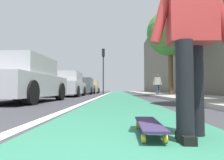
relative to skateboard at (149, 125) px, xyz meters
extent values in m
plane|color=#38383D|center=(8.92, 0.19, -0.09)|extent=(80.00, 80.00, 0.00)
cube|color=#2D7256|center=(22.92, 0.19, -0.09)|extent=(56.00, 2.00, 0.00)
cube|color=silver|center=(18.92, 1.34, -0.09)|extent=(52.00, 0.16, 0.01)
cube|color=#9E9B93|center=(16.92, -3.33, -0.04)|extent=(52.00, 3.20, 0.11)
cube|color=#6E655A|center=(20.92, -5.80, 4.90)|extent=(40.00, 1.20, 9.98)
cylinder|color=yellow|center=(0.30, 0.08, -0.06)|extent=(0.07, 0.03, 0.07)
cylinder|color=yellow|center=(0.30, -0.09, -0.06)|extent=(0.07, 0.03, 0.07)
cylinder|color=yellow|center=(-0.30, 0.09, -0.06)|extent=(0.07, 0.03, 0.07)
cylinder|color=yellow|center=(-0.30, -0.08, -0.06)|extent=(0.07, 0.03, 0.07)
cube|color=silver|center=(0.30, 0.00, -0.01)|extent=(0.06, 0.12, 0.02)
cube|color=silver|center=(-0.30, 0.00, -0.01)|extent=(0.06, 0.12, 0.02)
cube|color=#33284C|center=(0.00, 0.00, 0.01)|extent=(0.84, 0.21, 0.02)
cylinder|color=black|center=(-0.27, -0.25, 0.32)|extent=(0.14, 0.14, 0.82)
cylinder|color=black|center=(-0.01, -0.43, 0.32)|extent=(0.14, 0.14, 0.82)
cube|color=black|center=(-0.27, -0.25, -0.06)|extent=(0.26, 0.10, 0.07)
cube|color=#B22D2D|center=(-0.15, -0.35, 1.03)|extent=(0.25, 0.40, 0.60)
cylinder|color=#B22D2D|center=(-0.15, -0.11, 1.03)|extent=(0.09, 0.24, 0.60)
cylinder|color=#B22D2D|center=(-0.15, -0.59, 1.03)|extent=(0.09, 0.24, 0.60)
cube|color=#B7B7BC|center=(4.90, 3.46, 0.45)|extent=(4.22, 1.96, 0.70)
cube|color=#B7B7BC|center=(4.75, 3.47, 1.10)|extent=(2.34, 1.76, 0.60)
cube|color=#4C606B|center=(5.89, 3.43, 1.10)|extent=(0.09, 1.62, 0.51)
cylinder|color=black|center=(6.21, 4.30, 0.24)|extent=(0.68, 0.24, 0.68)
cylinder|color=black|center=(6.16, 2.55, 0.24)|extent=(0.68, 0.24, 0.68)
cylinder|color=black|center=(3.58, 2.63, 0.24)|extent=(0.68, 0.24, 0.68)
cube|color=#B7B7BC|center=(10.65, 3.43, 0.43)|extent=(4.27, 1.97, 0.70)
cube|color=#B7B7BC|center=(10.50, 3.42, 1.08)|extent=(2.37, 1.77, 0.60)
cube|color=#4C606B|center=(11.66, 3.45, 1.08)|extent=(0.08, 1.63, 0.51)
cylinder|color=black|center=(11.93, 4.34, 0.22)|extent=(0.63, 0.24, 0.63)
cylinder|color=black|center=(11.98, 2.58, 0.22)|extent=(0.63, 0.24, 0.63)
cylinder|color=black|center=(9.32, 4.27, 0.22)|extent=(0.63, 0.24, 0.63)
cylinder|color=black|center=(9.36, 2.51, 0.22)|extent=(0.63, 0.24, 0.63)
cube|color=#4C5156|center=(17.09, 3.44, 0.43)|extent=(4.44, 1.84, 0.70)
cube|color=#4C5156|center=(16.94, 3.44, 1.08)|extent=(2.45, 1.67, 0.60)
cube|color=#4C606B|center=(18.15, 3.46, 1.08)|extent=(0.07, 1.56, 0.51)
cylinder|color=black|center=(18.44, 4.30, 0.22)|extent=(0.63, 0.23, 0.63)
cylinder|color=black|center=(18.47, 2.63, 0.22)|extent=(0.63, 0.23, 0.63)
cylinder|color=black|center=(15.71, 4.26, 0.22)|extent=(0.63, 0.23, 0.63)
cylinder|color=black|center=(15.74, 2.58, 0.22)|extent=(0.63, 0.23, 0.63)
cube|color=tan|center=(22.82, 3.46, 0.42)|extent=(4.37, 1.97, 0.70)
cube|color=tan|center=(22.67, 3.45, 1.07)|extent=(2.43, 1.75, 0.60)
cube|color=#4C606B|center=(23.85, 3.50, 1.07)|extent=(0.11, 1.57, 0.51)
cylinder|color=black|center=(24.11, 4.36, 0.21)|extent=(0.62, 0.25, 0.61)
cylinder|color=black|center=(24.19, 2.67, 0.21)|extent=(0.62, 0.25, 0.61)
cylinder|color=black|center=(21.46, 4.24, 0.21)|extent=(0.62, 0.25, 0.61)
cylinder|color=black|center=(21.53, 2.55, 0.21)|extent=(0.62, 0.25, 0.61)
cylinder|color=#2D2D2D|center=(19.07, 1.74, 1.80)|extent=(0.12, 0.12, 3.78)
cube|color=black|center=(19.07, 1.74, 4.09)|extent=(0.24, 0.28, 0.80)
sphere|color=#360606|center=(19.20, 1.74, 4.35)|extent=(0.16, 0.16, 0.16)
sphere|color=#392907|center=(19.20, 1.74, 4.09)|extent=(0.16, 0.16, 0.16)
sphere|color=green|center=(19.20, 1.74, 3.83)|extent=(0.16, 0.16, 0.16)
cylinder|color=brown|center=(10.63, -2.93, 1.36)|extent=(0.28, 0.28, 2.90)
sphere|color=#3D7F33|center=(10.63, -2.93, 3.80)|extent=(2.84, 2.84, 2.84)
cylinder|color=#384260|center=(13.90, -2.82, 0.30)|extent=(0.13, 0.13, 0.78)
cylinder|color=#384260|center=(13.65, -2.65, 0.30)|extent=(0.13, 0.13, 0.78)
cube|color=black|center=(13.90, -2.82, -0.06)|extent=(0.25, 0.10, 0.07)
cube|color=silver|center=(13.78, -2.73, 0.98)|extent=(0.23, 0.38, 0.57)
cylinder|color=silver|center=(13.78, -2.96, 0.98)|extent=(0.09, 0.22, 0.58)
cylinder|color=silver|center=(13.78, -2.50, 0.98)|extent=(0.09, 0.22, 0.58)
sphere|color=brown|center=(13.78, -2.73, 1.37)|extent=(0.21, 0.21, 0.21)
camera|label=1|loc=(-1.95, 0.29, 0.33)|focal=33.31mm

